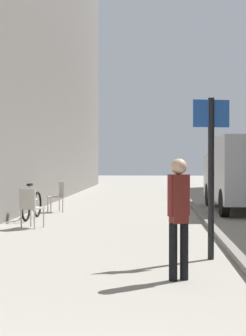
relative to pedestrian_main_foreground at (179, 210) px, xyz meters
name	(u,v)px	position (x,y,z in m)	size (l,w,h in m)	color
ground_plane	(145,219)	(-0.57, 6.80, -0.93)	(80.00, 80.00, 0.00)	gray
kerb_strip	(203,217)	(1.01, 6.80, -0.87)	(0.16, 40.00, 0.12)	slate
pedestrian_main_foreground	(179,210)	(0.00, 0.00, 0.00)	(0.30, 0.25, 1.62)	black
delivery_van	(246,172)	(2.59, 9.08, 0.32)	(2.17, 4.92, 2.32)	#B7B7BC
street_sign_post	(211,164)	(0.59, 1.41, 0.61)	(0.59, 0.16, 2.60)	black
bicycle_leaning	(32,205)	(-3.66, 6.56, -0.55)	(0.14, 1.77, 0.98)	black
cafe_chair_near_window	(58,195)	(-3.31, 8.41, -0.39)	(0.59, 0.59, 0.94)	#B7B2A8
cafe_chair_by_doorway	(30,205)	(-3.24, 4.77, -0.39)	(0.57, 0.57, 0.94)	#B7B2A8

